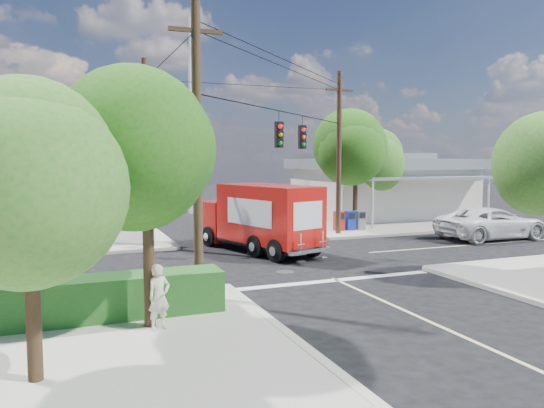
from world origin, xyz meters
TOP-DOWN VIEW (x-y plane):
  - ground at (0.00, 0.00)m, footprint 120.00×120.00m
  - sidewalk_ne at (10.88, 10.88)m, footprint 14.12×14.12m
  - sidewalk_nw at (-10.88, 10.88)m, footprint 14.12×14.12m
  - road_markings at (0.00, -1.47)m, footprint 32.00×32.00m
  - building_ne at (12.50, 11.97)m, footprint 11.80×10.20m
  - building_nw at (-12.00, 12.46)m, footprint 10.80×10.20m
  - radio_tower at (0.50, 20.00)m, footprint 0.80×0.80m
  - tree_sw_front at (-6.99, -7.54)m, footprint 3.88×3.78m
  - tree_sw_back at (-9.49, -10.04)m, footprint 3.56×3.42m
  - tree_ne_front at (7.21, 6.76)m, footprint 4.21×4.14m
  - tree_ne_back at (9.81, 8.96)m, footprint 3.77×3.66m
  - palm_nw_front at (-7.50, 7.50)m, footprint 3.01×3.08m
  - palm_nw_back at (-9.50, 9.00)m, footprint 3.01×3.08m
  - utility_poles at (-1.58, 1.60)m, footprint 12.00×10.68m
  - picket_fence at (-7.80, -5.60)m, footprint 5.94×0.06m
  - hedge_sw at (-8.00, -6.40)m, footprint 6.20×1.20m
  - vending_boxes at (6.50, 6.20)m, footprint 1.90×0.50m
  - delivery_truck at (-0.57, 2.09)m, footprint 4.17×7.47m
  - parked_car at (12.28, 1.17)m, footprint 6.06×2.81m
  - pedestrian at (-6.82, -7.86)m, footprint 0.69×0.58m

SIDE VIEW (x-z plane):
  - ground at x=0.00m, z-range 0.00..0.00m
  - road_markings at x=0.00m, z-range 0.00..0.01m
  - sidewalk_ne at x=10.88m, z-range 0.00..0.14m
  - sidewalk_nw at x=-10.88m, z-range 0.00..0.14m
  - picket_fence at x=-7.80m, z-range 0.18..1.18m
  - hedge_sw at x=-8.00m, z-range 0.14..1.24m
  - vending_boxes at x=6.50m, z-range 0.14..1.24m
  - parked_car at x=12.28m, z-range 0.00..1.68m
  - pedestrian at x=-6.82m, z-range 0.14..1.76m
  - delivery_truck at x=-0.57m, z-range 0.02..3.13m
  - building_nw at x=-12.00m, z-range 0.07..4.37m
  - building_ne at x=12.50m, z-range 0.07..4.57m
  - tree_sw_back at x=-9.49m, z-range 1.19..6.60m
  - tree_ne_back at x=9.81m, z-range 1.27..7.10m
  - tree_sw_front at x=-6.99m, z-range 1.32..7.35m
  - palm_nw_back at x=-9.50m, z-range 2.08..7.27m
  - utility_poles at x=-1.58m, z-range 0.17..9.17m
  - tree_ne_front at x=7.21m, z-range 1.44..8.09m
  - palm_nw_front at x=-7.50m, z-range 2.25..7.84m
  - radio_tower at x=0.50m, z-range -2.86..14.14m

